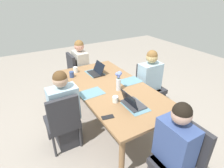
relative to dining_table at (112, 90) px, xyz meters
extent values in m
plane|color=gray|center=(0.00, 0.00, -0.67)|extent=(10.00, 10.00, 0.00)
cube|color=olive|center=(0.00, 0.00, 0.05)|extent=(2.14, 1.06, 0.04)
cylinder|color=olive|center=(-0.99, -0.45, -0.32)|extent=(0.07, 0.07, 0.69)
cylinder|color=olive|center=(0.99, -0.45, -0.32)|extent=(0.07, 0.07, 0.69)
cylinder|color=olive|center=(-0.99, 0.45, -0.32)|extent=(0.07, 0.07, 0.69)
cylinder|color=olive|center=(0.99, 0.45, -0.32)|extent=(0.07, 0.07, 0.69)
cube|color=#2D2D33|center=(-1.40, 0.02, -0.26)|extent=(0.44, 0.44, 0.08)
cube|color=#2D2D33|center=(-1.40, -0.17, 0.01)|extent=(0.42, 0.06, 0.45)
cylinder|color=#333338|center=(-1.21, -0.17, -0.48)|extent=(0.04, 0.04, 0.37)
cube|color=#384C84|center=(-1.34, 0.02, 0.03)|extent=(0.40, 0.24, 0.50)
sphere|color=tan|center=(-1.34, 0.02, 0.40)|extent=(0.20, 0.20, 0.20)
sphere|color=black|center=(-1.34, 0.02, 0.43)|extent=(0.19, 0.19, 0.19)
cube|color=#2D2D33|center=(1.38, 0.01, -0.26)|extent=(0.44, 0.44, 0.08)
cube|color=#2D2D33|center=(1.38, 0.20, 0.01)|extent=(0.42, 0.06, 0.45)
cylinder|color=#333338|center=(1.57, -0.18, -0.48)|extent=(0.04, 0.04, 0.37)
cylinder|color=#333338|center=(1.19, -0.18, -0.48)|extent=(0.04, 0.04, 0.37)
cylinder|color=#333338|center=(1.57, 0.20, -0.48)|extent=(0.04, 0.04, 0.37)
cylinder|color=#333338|center=(1.19, 0.20, -0.48)|extent=(0.04, 0.04, 0.37)
cube|color=#2D2D33|center=(1.32, 0.01, -0.44)|extent=(0.34, 0.36, 0.45)
cube|color=#B7B2A8|center=(1.32, 0.01, 0.03)|extent=(0.40, 0.24, 0.50)
sphere|color=tan|center=(1.32, 0.01, 0.40)|extent=(0.20, 0.20, 0.20)
sphere|color=brown|center=(1.32, 0.01, 0.43)|extent=(0.19, 0.19, 0.19)
cube|color=#2D2D33|center=(0.04, -0.88, -0.26)|extent=(0.44, 0.44, 0.08)
cube|color=#2D2D33|center=(0.23, -0.88, 0.01)|extent=(0.06, 0.42, 0.45)
cylinder|color=#333338|center=(-0.15, -1.07, -0.48)|extent=(0.04, 0.04, 0.37)
cylinder|color=#333338|center=(-0.15, -0.69, -0.48)|extent=(0.04, 0.04, 0.37)
cylinder|color=#333338|center=(0.23, -1.07, -0.48)|extent=(0.04, 0.04, 0.37)
cylinder|color=#333338|center=(0.23, -0.69, -0.48)|extent=(0.04, 0.04, 0.37)
cube|color=#2D2D33|center=(0.04, -0.82, -0.44)|extent=(0.36, 0.34, 0.45)
cube|color=#99B7CC|center=(0.04, -0.82, 0.03)|extent=(0.24, 0.40, 0.50)
sphere|color=tan|center=(0.04, -0.82, 0.40)|extent=(0.20, 0.20, 0.20)
sphere|color=brown|center=(0.04, -0.82, 0.43)|extent=(0.19, 0.19, 0.19)
cube|color=#2D2D33|center=(-0.03, 0.86, -0.26)|extent=(0.44, 0.44, 0.08)
cube|color=#2D2D33|center=(-0.22, 0.86, 0.01)|extent=(0.06, 0.42, 0.45)
cylinder|color=#333338|center=(0.16, 1.05, -0.48)|extent=(0.04, 0.04, 0.37)
cylinder|color=#333338|center=(0.16, 0.67, -0.48)|extent=(0.04, 0.04, 0.37)
cylinder|color=#333338|center=(-0.22, 1.05, -0.48)|extent=(0.04, 0.04, 0.37)
cylinder|color=#333338|center=(-0.22, 0.67, -0.48)|extent=(0.04, 0.04, 0.37)
cube|color=#2D2D33|center=(-0.03, 0.80, -0.44)|extent=(0.36, 0.34, 0.45)
cube|color=#99B7CC|center=(-0.03, 0.80, 0.03)|extent=(0.24, 0.40, 0.50)
sphere|color=tan|center=(-0.03, 0.80, 0.40)|extent=(0.20, 0.20, 0.20)
sphere|color=#51381E|center=(-0.03, 0.80, 0.43)|extent=(0.19, 0.19, 0.19)
cylinder|color=silver|center=(-0.14, -0.03, 0.16)|extent=(0.07, 0.07, 0.19)
sphere|color=#6B7FD1|center=(-0.12, -0.03, 0.33)|extent=(0.06, 0.06, 0.06)
cylinder|color=#477A3D|center=(-0.12, -0.03, 0.30)|extent=(0.01, 0.01, 0.08)
sphere|color=#6B7FD1|center=(-0.13, -0.01, 0.34)|extent=(0.06, 0.06, 0.06)
cylinder|color=#477A3D|center=(-0.13, -0.01, 0.30)|extent=(0.01, 0.01, 0.08)
sphere|color=#6B7FD1|center=(-0.14, -0.03, 0.30)|extent=(0.05, 0.05, 0.05)
cylinder|color=#477A3D|center=(-0.14, -0.03, 0.28)|extent=(0.01, 0.01, 0.04)
sphere|color=#6B7FD1|center=(-0.15, -0.03, 0.33)|extent=(0.05, 0.05, 0.05)
cylinder|color=#477A3D|center=(-0.15, -0.03, 0.29)|extent=(0.01, 0.01, 0.07)
sphere|color=#6B7FD1|center=(-0.13, -0.06, 0.34)|extent=(0.07, 0.07, 0.07)
cylinder|color=#477A3D|center=(-0.13, -0.06, 0.30)|extent=(0.01, 0.01, 0.08)
cube|color=slate|center=(-0.63, 0.01, 0.07)|extent=(0.37, 0.27, 0.00)
cube|color=slate|center=(0.62, 0.01, 0.07)|extent=(0.37, 0.28, 0.00)
cube|color=slate|center=(0.02, -0.37, 0.07)|extent=(0.26, 0.36, 0.00)
cube|color=slate|center=(-0.01, 0.37, 0.07)|extent=(0.28, 0.37, 0.00)
cube|color=#38383D|center=(-0.59, 0.01, 0.08)|extent=(0.32, 0.22, 0.02)
cube|color=black|center=(-0.59, 0.09, 0.18)|extent=(0.31, 0.07, 0.19)
cube|color=black|center=(0.58, 0.01, 0.08)|extent=(0.32, 0.22, 0.02)
cube|color=black|center=(0.58, -0.06, 0.18)|extent=(0.31, 0.09, 0.18)
cylinder|color=white|center=(0.83, 0.30, 0.12)|extent=(0.08, 0.08, 0.10)
cylinder|color=white|center=(-0.40, 0.18, 0.11)|extent=(0.08, 0.08, 0.09)
cylinder|color=#33477A|center=(0.67, 0.43, 0.12)|extent=(0.08, 0.08, 0.10)
cube|color=black|center=(-0.65, 0.44, 0.07)|extent=(0.10, 0.16, 0.01)
camera|label=1|loc=(-2.22, 1.30, 1.46)|focal=29.53mm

